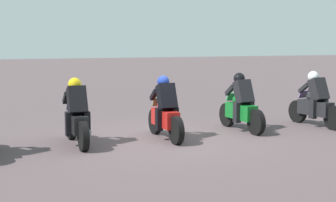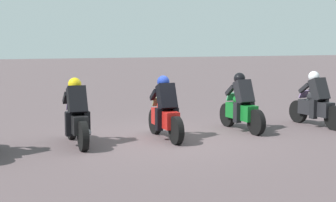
# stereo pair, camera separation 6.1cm
# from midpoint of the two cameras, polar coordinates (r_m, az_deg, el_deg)

# --- Properties ---
(ground_plane) EXTENTS (120.00, 120.00, 0.00)m
(ground_plane) POSITION_cam_midpoint_polar(r_m,az_deg,el_deg) (11.76, 0.28, -4.42)
(ground_plane) COLOR #554649
(rider_lane_a) EXTENTS (2.04, 0.55, 1.51)m
(rider_lane_a) POSITION_cam_midpoint_polar(r_m,az_deg,el_deg) (14.07, 16.91, -0.29)
(rider_lane_a) COLOR black
(rider_lane_a) RESTS_ON ground_plane
(rider_lane_b) EXTENTS (2.04, 0.54, 1.51)m
(rider_lane_b) POSITION_cam_midpoint_polar(r_m,az_deg,el_deg) (12.93, 8.66, -0.68)
(rider_lane_b) COLOR black
(rider_lane_b) RESTS_ON ground_plane
(rider_lane_c) EXTENTS (2.04, 0.55, 1.51)m
(rider_lane_c) POSITION_cam_midpoint_polar(r_m,az_deg,el_deg) (11.68, -0.17, -1.40)
(rider_lane_c) COLOR black
(rider_lane_c) RESTS_ON ground_plane
(rider_lane_d) EXTENTS (2.04, 0.54, 1.51)m
(rider_lane_d) POSITION_cam_midpoint_polar(r_m,az_deg,el_deg) (11.19, -10.40, -1.87)
(rider_lane_d) COLOR black
(rider_lane_d) RESTS_ON ground_plane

